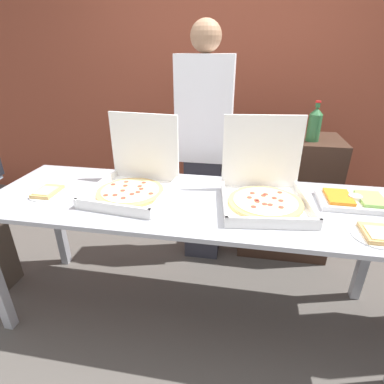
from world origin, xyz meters
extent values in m
plane|color=#514C47|center=(0.00, 0.00, 0.00)|extent=(16.00, 16.00, 0.00)
cube|color=brown|center=(0.00, 1.70, 1.40)|extent=(10.00, 0.06, 2.80)
cube|color=#A8AAB2|center=(0.00, 0.00, 0.84)|extent=(2.37, 0.76, 0.02)
cube|color=#A8AAB2|center=(-1.14, 0.33, 0.41)|extent=(0.06, 0.06, 0.83)
cube|color=#A8AAB2|center=(1.14, 0.33, 0.41)|extent=(0.06, 0.06, 0.83)
cube|color=white|center=(0.40, -0.02, 0.86)|extent=(0.51, 0.51, 0.02)
cube|color=white|center=(0.43, -0.23, 0.89)|extent=(0.45, 0.07, 0.04)
cube|color=white|center=(0.19, -0.04, 0.89)|extent=(0.07, 0.45, 0.04)
cube|color=white|center=(0.62, 0.01, 0.89)|extent=(0.07, 0.45, 0.04)
cube|color=white|center=(0.37, 0.22, 1.09)|extent=(0.45, 0.07, 0.43)
cylinder|color=tan|center=(0.40, -0.02, 0.88)|extent=(0.40, 0.40, 0.02)
cylinder|color=beige|center=(0.40, -0.02, 0.89)|extent=(0.34, 0.34, 0.00)
cylinder|color=#C13D2D|center=(0.49, -0.01, 0.90)|extent=(0.03, 0.03, 0.00)
cylinder|color=#C13D2D|center=(0.45, 0.02, 0.90)|extent=(0.03, 0.03, 0.00)
cylinder|color=#C13D2D|center=(0.49, 0.10, 0.90)|extent=(0.03, 0.03, 0.00)
cylinder|color=#C13D2D|center=(0.41, 0.06, 0.90)|extent=(0.03, 0.03, 0.00)
cylinder|color=#C13D2D|center=(0.40, 0.04, 0.90)|extent=(0.03, 0.03, 0.00)
cylinder|color=#C13D2D|center=(0.34, 0.06, 0.90)|extent=(0.03, 0.03, 0.00)
cylinder|color=#C13D2D|center=(0.32, 0.00, 0.90)|extent=(0.03, 0.03, 0.00)
cylinder|color=#C13D2D|center=(0.36, -0.02, 0.90)|extent=(0.03, 0.03, 0.00)
cylinder|color=#C13D2D|center=(0.36, -0.04, 0.90)|extent=(0.03, 0.03, 0.00)
cylinder|color=#C13D2D|center=(0.34, -0.10, 0.90)|extent=(0.03, 0.03, 0.00)
cylinder|color=#C13D2D|center=(0.40, -0.06, 0.90)|extent=(0.03, 0.03, 0.00)
cylinder|color=#C13D2D|center=(0.43, -0.07, 0.90)|extent=(0.03, 0.03, 0.00)
cylinder|color=#C13D2D|center=(0.48, -0.09, 0.90)|extent=(0.03, 0.03, 0.00)
cube|color=white|center=(-0.36, -0.02, 0.86)|extent=(0.48, 0.48, 0.02)
cube|color=white|center=(-0.38, -0.23, 0.89)|extent=(0.44, 0.06, 0.04)
cube|color=white|center=(-0.57, 0.00, 0.89)|extent=(0.06, 0.44, 0.04)
cube|color=white|center=(-0.15, -0.04, 0.89)|extent=(0.06, 0.44, 0.04)
cube|color=white|center=(-0.34, 0.21, 1.08)|extent=(0.44, 0.06, 0.42)
cylinder|color=tan|center=(-0.36, -0.02, 0.88)|extent=(0.39, 0.39, 0.02)
cylinder|color=beige|center=(-0.36, -0.02, 0.89)|extent=(0.33, 0.33, 0.00)
cylinder|color=#C13D2D|center=(-0.23, -0.05, 0.90)|extent=(0.03, 0.03, 0.00)
cylinder|color=#C13D2D|center=(-0.30, 0.01, 0.90)|extent=(0.03, 0.03, 0.00)
cylinder|color=#C13D2D|center=(-0.32, 0.04, 0.90)|extent=(0.03, 0.03, 0.00)
cylinder|color=#C13D2D|center=(-0.32, 0.10, 0.90)|extent=(0.03, 0.03, 0.00)
cylinder|color=#C13D2D|center=(-0.43, 0.09, 0.90)|extent=(0.03, 0.03, 0.00)
cylinder|color=#C13D2D|center=(-0.41, 0.03, 0.90)|extent=(0.03, 0.03, 0.00)
cylinder|color=#C13D2D|center=(-0.49, 0.04, 0.90)|extent=(0.03, 0.03, 0.00)
cylinder|color=#C13D2D|center=(-0.40, -0.03, 0.90)|extent=(0.03, 0.03, 0.00)
cylinder|color=#C13D2D|center=(-0.47, -0.11, 0.90)|extent=(0.03, 0.03, 0.00)
cylinder|color=#C13D2D|center=(-0.42, -0.10, 0.90)|extent=(0.03, 0.03, 0.00)
cylinder|color=#C13D2D|center=(-0.36, -0.13, 0.90)|extent=(0.03, 0.03, 0.00)
cylinder|color=#C13D2D|center=(-0.33, -0.07, 0.90)|extent=(0.03, 0.03, 0.00)
cylinder|color=#C13D2D|center=(-0.31, -0.04, 0.90)|extent=(0.03, 0.03, 0.00)
cylinder|color=white|center=(0.89, -0.22, 0.86)|extent=(0.21, 0.21, 0.01)
cube|color=tan|center=(0.89, -0.22, 0.87)|extent=(0.12, 0.17, 0.02)
cube|color=beige|center=(0.89, -0.23, 0.88)|extent=(0.09, 0.12, 0.01)
cylinder|color=white|center=(-0.86, -0.07, 0.86)|extent=(0.21, 0.21, 0.01)
cube|color=tan|center=(-0.86, -0.07, 0.87)|extent=(0.12, 0.17, 0.02)
cube|color=beige|center=(-0.86, -0.08, 0.88)|extent=(0.09, 0.12, 0.01)
cube|color=white|center=(0.89, 0.10, 0.87)|extent=(0.37, 0.23, 0.03)
cube|color=orange|center=(0.81, 0.10, 0.89)|extent=(0.13, 0.19, 0.02)
cube|color=#8CC65B|center=(0.97, 0.10, 0.89)|extent=(0.13, 0.19, 0.02)
cylinder|color=white|center=(0.89, 0.10, 0.90)|extent=(0.07, 0.07, 0.02)
cube|color=#382319|center=(0.65, 0.89, 0.51)|extent=(0.73, 0.46, 1.01)
cylinder|color=#2D6638|center=(0.77, 0.81, 1.11)|extent=(0.10, 0.10, 0.19)
cone|color=#2D6638|center=(0.77, 0.81, 1.23)|extent=(0.10, 0.10, 0.05)
cylinder|color=#2D6638|center=(0.77, 0.81, 1.27)|extent=(0.03, 0.03, 0.03)
cylinder|color=red|center=(0.77, 0.81, 1.30)|extent=(0.04, 0.04, 0.01)
cylinder|color=silver|center=(0.55, 0.74, 1.07)|extent=(0.07, 0.07, 0.12)
cylinder|color=silver|center=(0.55, 0.74, 1.14)|extent=(0.06, 0.06, 0.00)
cylinder|color=gold|center=(0.36, 0.84, 1.07)|extent=(0.07, 0.07, 0.12)
cylinder|color=silver|center=(0.36, 0.84, 1.14)|extent=(0.06, 0.06, 0.00)
cube|color=#2D2D38|center=(-0.03, 0.68, 0.44)|extent=(0.28, 0.20, 0.87)
cube|color=white|center=(-0.03, 0.68, 1.24)|extent=(0.40, 0.22, 0.74)
sphere|color=#9E7556|center=(-0.03, 0.68, 1.71)|extent=(0.21, 0.21, 0.21)
camera|label=1|loc=(0.26, -1.50, 1.62)|focal=28.00mm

